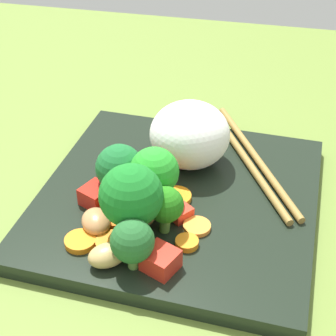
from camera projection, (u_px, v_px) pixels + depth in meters
The scene contains 23 objects.
ground_plane at pixel (178, 213), 58.21cm from camera, with size 110.00×110.00×2.00cm, color olive.
square_plate at pixel (178, 200), 57.13cm from camera, with size 28.48×28.48×1.69cm, color black.
rice_mound at pixel (191, 135), 59.17cm from camera, with size 8.82×8.87×7.31cm, color white.
broccoli_floret_0 at pixel (154, 173), 52.57cm from camera, with size 4.92×4.92×6.89cm.
broccoli_floret_1 at pixel (119, 168), 54.43cm from camera, with size 4.91×4.91×5.96cm.
broccoli_floret_2 at pixel (131, 197), 48.67cm from camera, with size 5.95×5.95×7.90cm.
broccoli_floret_3 at pixel (132, 242), 46.61cm from camera, with size 3.95×3.95×4.93cm.
broccoli_floret_4 at pixel (165, 205), 50.20cm from camera, with size 3.50×3.50×5.01cm.
carrot_slice_0 at pixel (111, 243), 50.07cm from camera, with size 3.00×3.00×0.70cm, color orange.
carrot_slice_1 at pixel (114, 218), 53.04cm from camera, with size 2.79×2.79×0.50cm, color orange.
carrot_slice_2 at pixel (80, 241), 50.31cm from camera, with size 2.98×2.98×0.62cm, color orange.
carrot_slice_3 at pixel (197, 227), 52.09cm from camera, with size 2.71×2.71×0.46cm, color orange.
carrot_slice_4 at pixel (180, 197), 55.65cm from camera, with size 3.14×3.14×0.57cm, color orange.
carrot_slice_5 at pixel (187, 243), 50.16cm from camera, with size 2.20×2.20×0.63cm, color orange.
pepper_chunk_0 at pixel (96, 195), 54.89cm from camera, with size 2.58×2.78×1.88cm, color red.
pepper_chunk_1 at pixel (161, 260), 47.41cm from camera, with size 2.74×2.85×1.94cm, color red.
pepper_chunk_2 at pixel (177, 210), 53.48cm from camera, with size 2.91×2.06×1.23cm, color red.
pepper_chunk_3 at pixel (148, 183), 56.48cm from camera, with size 2.74×2.57×1.92cm, color red.
pepper_chunk_4 at pixel (132, 194), 54.75cm from camera, with size 2.63×2.34×2.17cm, color red.
chicken_piece_0 at pixel (96, 221), 51.59cm from camera, with size 3.51×2.80×1.96cm, color tan.
chicken_piece_1 at pixel (107, 255), 47.88cm from camera, with size 3.54×2.52×1.99cm, color tan.
chicken_piece_2 at pixel (138, 213), 52.34cm from camera, with size 3.71×3.47×2.27cm, color tan.
chopstick_pair at pixel (251, 159), 61.12cm from camera, with size 12.50×20.72×0.79cm.
Camera 1 is at (-8.88, 43.45, 37.04)cm, focal length 57.59 mm.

